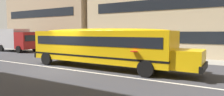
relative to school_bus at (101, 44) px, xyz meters
The scene contains 5 objects.
ground_plane 3.16m from the school_bus, 142.54° to the right, with size 400.00×400.00×0.00m, color #38383D.
sidewalk_far 7.15m from the school_bus, 108.13° to the left, with size 120.00×3.00×0.01m, color gray.
lane_centreline 3.16m from the school_bus, 142.54° to the right, with size 110.00×0.16×0.01m, color silver.
school_bus is the anchor object (origin of this frame).
box_truck 16.24m from the school_bus, 165.64° to the left, with size 6.05×2.47×2.82m.
Camera 1 is at (9.55, -9.29, 2.40)m, focal length 31.41 mm.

